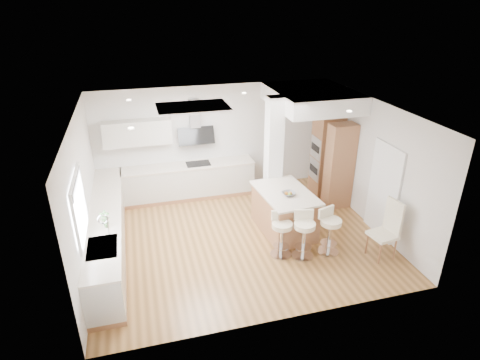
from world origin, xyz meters
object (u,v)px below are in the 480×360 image
object	(u,v)px
bar_stool_c	(329,229)
bar_stool_a	(282,232)
bar_stool_b	(304,232)
peninsula	(284,211)
dining_chair	(388,227)

from	to	relation	value
bar_stool_c	bar_stool_a	bearing A→B (deg)	153.43
bar_stool_a	bar_stool_b	bearing A→B (deg)	-14.40
bar_stool_a	bar_stool_b	xyz separation A→B (m)	(0.41, -0.15, 0.02)
bar_stool_a	peninsula	bearing A→B (deg)	72.01
bar_stool_b	bar_stool_c	distance (m)	0.55
peninsula	bar_stool_b	distance (m)	1.00
peninsula	bar_stool_c	size ratio (longest dim) A/B	1.70
bar_stool_a	bar_stool_b	distance (m)	0.44
peninsula	bar_stool_c	distance (m)	1.16
bar_stool_a	bar_stool_c	bearing A→B (deg)	-3.42
peninsula	bar_stool_a	size ratio (longest dim) A/B	1.74
peninsula	dining_chair	xyz separation A→B (m)	(1.63, -1.40, 0.17)
bar_stool_b	bar_stool_c	size ratio (longest dim) A/B	1.01
peninsula	bar_stool_c	world-z (taller)	peninsula
bar_stool_a	dining_chair	xyz separation A→B (m)	(2.01, -0.55, 0.12)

